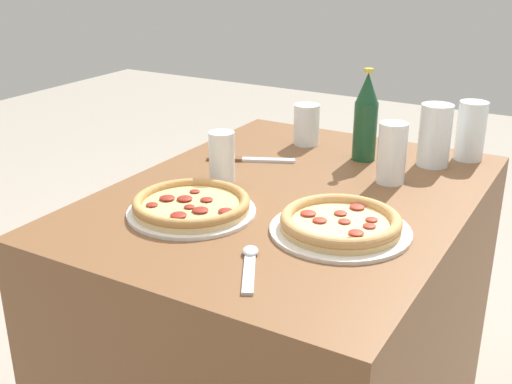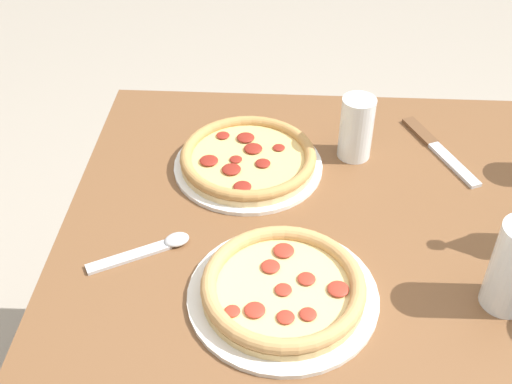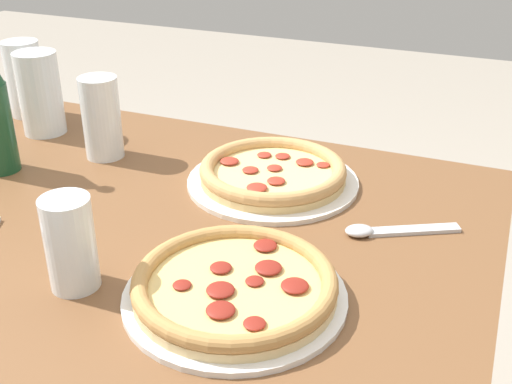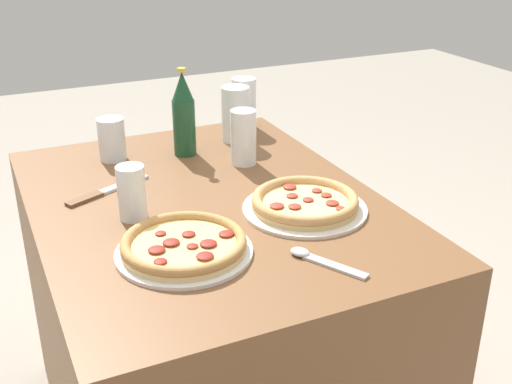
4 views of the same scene
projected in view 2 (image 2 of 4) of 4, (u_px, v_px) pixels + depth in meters
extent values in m
cube|color=brown|center=(350.00, 353.00, 1.32)|extent=(1.03, 0.78, 0.75)
cylinder|color=white|center=(248.00, 166.00, 1.18)|extent=(0.27, 0.27, 0.01)
cylinder|color=#E5C689|center=(248.00, 161.00, 1.18)|extent=(0.25, 0.25, 0.01)
cylinder|color=#E5C170|center=(248.00, 158.00, 1.17)|extent=(0.22, 0.22, 0.00)
torus|color=tan|center=(248.00, 156.00, 1.17)|extent=(0.25, 0.25, 0.02)
ellipsoid|color=maroon|center=(223.00, 135.00, 1.22)|extent=(0.03, 0.03, 0.01)
ellipsoid|color=maroon|center=(209.00, 160.00, 1.16)|extent=(0.03, 0.03, 0.01)
ellipsoid|color=maroon|center=(242.00, 186.00, 1.10)|extent=(0.03, 0.03, 0.01)
ellipsoid|color=maroon|center=(253.00, 148.00, 1.19)|extent=(0.03, 0.03, 0.01)
ellipsoid|color=maroon|center=(246.00, 137.00, 1.21)|extent=(0.03, 0.03, 0.01)
ellipsoid|color=maroon|center=(263.00, 163.00, 1.15)|extent=(0.03, 0.03, 0.01)
ellipsoid|color=maroon|center=(279.00, 147.00, 1.19)|extent=(0.02, 0.02, 0.00)
ellipsoid|color=maroon|center=(236.00, 159.00, 1.16)|extent=(0.02, 0.02, 0.01)
ellipsoid|color=maroon|center=(231.00, 169.00, 1.14)|extent=(0.03, 0.03, 0.01)
cylinder|color=silver|center=(283.00, 295.00, 0.94)|extent=(0.28, 0.28, 0.01)
cylinder|color=#DBB775|center=(283.00, 291.00, 0.94)|extent=(0.24, 0.24, 0.01)
cylinder|color=#EACC7F|center=(283.00, 287.00, 0.93)|extent=(0.21, 0.21, 0.00)
torus|color=tan|center=(283.00, 285.00, 0.93)|extent=(0.24, 0.24, 0.02)
ellipsoid|color=#A83323|center=(286.00, 317.00, 0.88)|extent=(0.03, 0.03, 0.01)
ellipsoid|color=#A83323|center=(232.00, 311.00, 0.89)|extent=(0.02, 0.02, 0.00)
ellipsoid|color=#A83323|center=(271.00, 266.00, 0.96)|extent=(0.03, 0.03, 0.01)
ellipsoid|color=#A83323|center=(283.00, 290.00, 0.92)|extent=(0.03, 0.03, 0.01)
ellipsoid|color=#A83323|center=(308.00, 314.00, 0.89)|extent=(0.02, 0.02, 0.01)
ellipsoid|color=#A83323|center=(255.00, 310.00, 0.89)|extent=(0.03, 0.03, 0.01)
ellipsoid|color=#A83323|center=(307.00, 279.00, 0.94)|extent=(0.03, 0.03, 0.01)
ellipsoid|color=#A83323|center=(338.00, 289.00, 0.92)|extent=(0.03, 0.03, 0.01)
ellipsoid|color=#A83323|center=(284.00, 250.00, 0.98)|extent=(0.03, 0.03, 0.01)
cylinder|color=white|center=(356.00, 128.00, 1.18)|extent=(0.06, 0.06, 0.12)
cylinder|color=silver|center=(356.00, 131.00, 1.18)|extent=(0.05, 0.05, 0.10)
cube|color=brown|center=(420.00, 131.00, 1.27)|extent=(0.06, 0.09, 0.01)
cube|color=silver|center=(454.00, 164.00, 1.19)|extent=(0.08, 0.14, 0.01)
cube|color=silver|center=(129.00, 257.00, 1.00)|extent=(0.13, 0.08, 0.01)
ellipsoid|color=silver|center=(177.00, 240.00, 1.03)|extent=(0.05, 0.05, 0.01)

